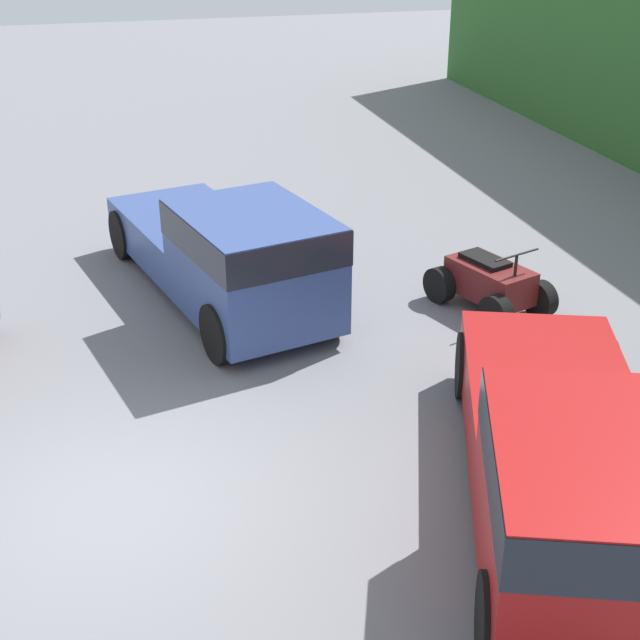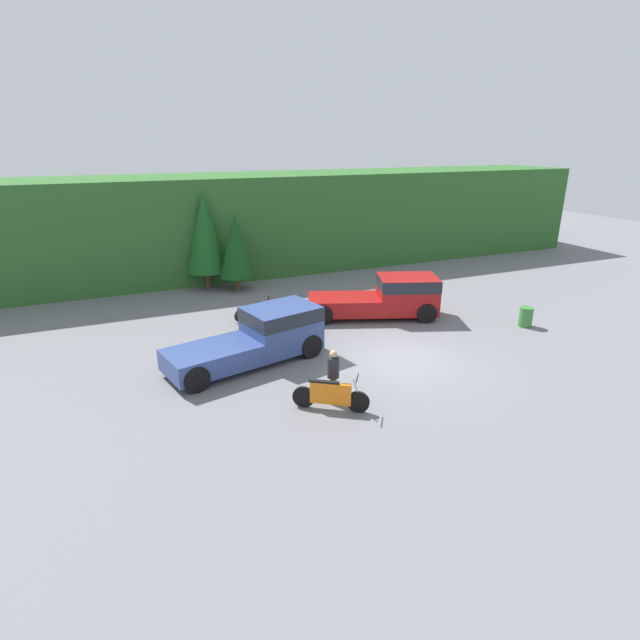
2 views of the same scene
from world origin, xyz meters
name	(u,v)px [view 1 (image 1 of 2)]	position (x,y,z in m)	size (l,w,h in m)	color
ground_plane	(122,503)	(0.00, 0.00, 0.00)	(80.00, 80.00, 0.00)	slate
pickup_truck_red	(576,468)	(1.98, 4.50, 1.01)	(6.21, 3.92, 1.92)	maroon
pickup_truck_second	(230,251)	(-4.83, 2.13, 1.01)	(6.13, 3.31, 1.92)	#334784
quad_atv	(489,284)	(-3.69, 6.20, 0.45)	(2.23, 1.76, 1.15)	black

